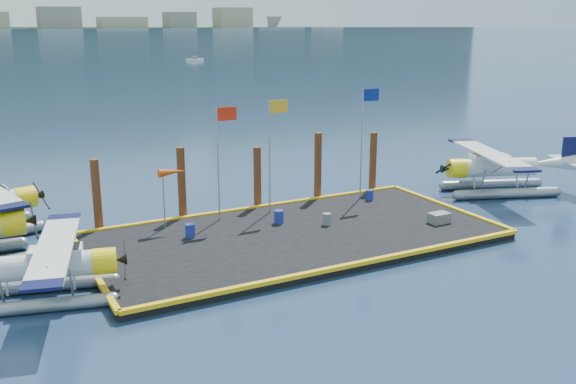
% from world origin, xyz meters
% --- Properties ---
extents(ground, '(4000.00, 4000.00, 0.00)m').
position_xyz_m(ground, '(0.00, 0.00, 0.00)').
color(ground, navy).
rests_on(ground, ground).
extents(dock, '(20.00, 10.00, 0.40)m').
position_xyz_m(dock, '(0.00, 0.00, 0.20)').
color(dock, black).
rests_on(dock, ground).
extents(dock_bumpers, '(20.25, 10.25, 0.18)m').
position_xyz_m(dock_bumpers, '(0.00, 0.00, 0.49)').
color(dock_bumpers, '#ECB30D').
rests_on(dock_bumpers, dock).
extents(far_backdrop, '(3050.00, 2050.00, 810.00)m').
position_xyz_m(far_backdrop, '(239.91, 1737.52, 9.45)').
color(far_backdrop, black).
rests_on(far_backdrop, ground).
extents(seaplane_a, '(7.99, 8.64, 3.07)m').
position_xyz_m(seaplane_a, '(-11.94, -1.86, 1.34)').
color(seaplane_a, gray).
rests_on(seaplane_a, ground).
extents(seaplane_d, '(9.30, 9.88, 3.56)m').
position_xyz_m(seaplane_d, '(15.46, 2.01, 1.55)').
color(seaplane_d, gray).
rests_on(seaplane_d, ground).
extents(drum_0, '(0.48, 0.48, 0.67)m').
position_xyz_m(drum_0, '(-4.85, 1.79, 0.74)').
color(drum_0, navy).
rests_on(drum_0, dock).
extents(drum_2, '(0.43, 0.43, 0.61)m').
position_xyz_m(drum_2, '(2.13, 0.38, 0.71)').
color(drum_2, slate).
rests_on(drum_2, dock).
extents(drum_4, '(0.43, 0.43, 0.60)m').
position_xyz_m(drum_4, '(6.85, 3.31, 0.70)').
color(drum_4, navy).
rests_on(drum_4, dock).
extents(drum_5, '(0.49, 0.49, 0.69)m').
position_xyz_m(drum_5, '(0.05, 1.81, 0.75)').
color(drum_5, navy).
rests_on(drum_5, dock).
extents(crate, '(1.06, 0.71, 0.53)m').
position_xyz_m(crate, '(7.54, -2.07, 0.67)').
color(crate, slate).
rests_on(crate, dock).
extents(flagpole_red, '(1.14, 0.08, 6.00)m').
position_xyz_m(flagpole_red, '(-2.29, 3.80, 4.40)').
color(flagpole_red, '#95959D').
rests_on(flagpole_red, dock).
extents(flagpole_yellow, '(1.14, 0.08, 6.20)m').
position_xyz_m(flagpole_yellow, '(0.70, 3.80, 4.51)').
color(flagpole_yellow, '#95959D').
rests_on(flagpole_yellow, dock).
extents(flagpole_blue, '(1.14, 0.08, 6.50)m').
position_xyz_m(flagpole_blue, '(6.70, 3.80, 4.69)').
color(flagpole_blue, '#95959D').
rests_on(flagpole_blue, dock).
extents(windsock, '(1.40, 0.44, 3.12)m').
position_xyz_m(windsock, '(-5.03, 3.80, 3.23)').
color(windsock, '#95959D').
rests_on(windsock, dock).
extents(piling_0, '(0.44, 0.44, 4.00)m').
position_xyz_m(piling_0, '(-8.50, 5.40, 2.00)').
color(piling_0, '#422613').
rests_on(piling_0, ground).
extents(piling_1, '(0.44, 0.44, 4.20)m').
position_xyz_m(piling_1, '(-4.00, 5.40, 2.10)').
color(piling_1, '#422613').
rests_on(piling_1, ground).
extents(piling_2, '(0.44, 0.44, 3.80)m').
position_xyz_m(piling_2, '(0.50, 5.40, 1.90)').
color(piling_2, '#422613').
rests_on(piling_2, ground).
extents(piling_3, '(0.44, 0.44, 4.30)m').
position_xyz_m(piling_3, '(4.50, 5.40, 2.15)').
color(piling_3, '#422613').
rests_on(piling_3, ground).
extents(piling_4, '(0.44, 0.44, 4.00)m').
position_xyz_m(piling_4, '(8.50, 5.40, 2.00)').
color(piling_4, '#422613').
rests_on(piling_4, ground).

